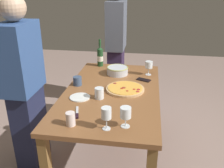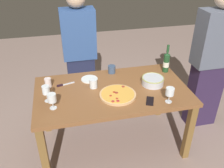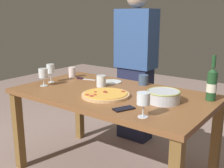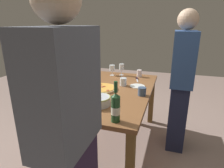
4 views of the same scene
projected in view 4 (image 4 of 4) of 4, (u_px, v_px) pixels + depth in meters
The scene contains 16 objects.
ground_plane at pixel (112, 144), 2.48m from camera, with size 8.00×8.00×0.00m, color gray.
dining_table at pixel (112, 97), 2.27m from camera, with size 1.60×0.90×0.75m.
pizza at pixel (101, 88), 2.25m from camera, with size 0.37×0.37×0.03m.
serving_bowl at pixel (98, 100), 1.82m from camera, with size 0.24×0.24×0.09m.
wine_bottle at pixel (116, 107), 1.49m from camera, with size 0.07×0.07×0.33m.
wine_glass_near_pizza at pixel (64, 91), 1.87m from camera, with size 0.08×0.08×0.16m.
wine_glass_by_bottle at pixel (122, 67), 2.82m from camera, with size 0.07×0.07×0.17m.
wine_glass_far_left at pixel (112, 68), 2.82m from camera, with size 0.08×0.08×0.16m.
cup_amber at pixel (142, 91), 2.05m from camera, with size 0.09×0.09×0.09m, color #3B4F6E.
cup_ceramic at pixel (123, 82), 2.37m from camera, with size 0.08×0.08×0.10m, color white.
cup_spare at pixel (139, 73), 2.76m from camera, with size 0.07×0.07×0.10m, color silver.
side_plate at pixel (137, 86), 2.35m from camera, with size 0.19×0.19×0.01m, color white.
cell_phone at pixel (77, 96), 2.04m from camera, with size 0.07×0.14×0.01m, color black.
pizza_knife at pixel (137, 79), 2.63m from camera, with size 0.20×0.07×0.02m.
person_host at pixel (181, 83), 2.22m from camera, with size 0.41×0.24×1.64m.
person_guest_left at pixel (68, 140), 1.07m from camera, with size 0.44×0.24×1.72m.
Camera 4 is at (2.02, 0.65, 1.50)m, focal length 30.62 mm.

